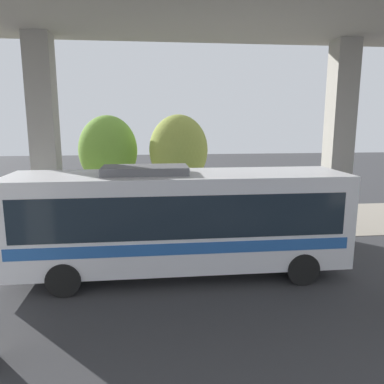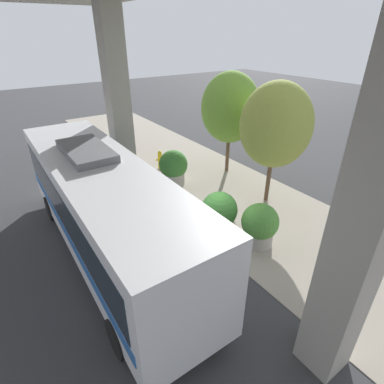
# 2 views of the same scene
# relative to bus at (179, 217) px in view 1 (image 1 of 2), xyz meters

# --- Properties ---
(ground_plane) EXTENTS (80.00, 80.00, 0.00)m
(ground_plane) POSITION_rel_bus_xyz_m (-3.16, 0.94, -1.94)
(ground_plane) COLOR #38383A
(ground_plane) RESTS_ON ground
(sidewalk_strip) EXTENTS (6.00, 40.00, 0.02)m
(sidewalk_strip) POSITION_rel_bus_xyz_m (-6.16, 0.94, -1.93)
(sidewalk_strip) COLOR gray
(sidewalk_strip) RESTS_ON ground
(overpass) EXTENTS (9.40, 19.25, 8.56)m
(overpass) POSITION_rel_bus_xyz_m (0.84, 0.94, 5.50)
(overpass) COLOR #9E998E
(overpass) RESTS_ON ground
(bus) EXTENTS (2.69, 10.53, 3.58)m
(bus) POSITION_rel_bus_xyz_m (0.00, 0.00, 0.00)
(bus) COLOR silver
(bus) RESTS_ON ground
(fire_hydrant) EXTENTS (0.48, 0.23, 1.07)m
(fire_hydrant) POSITION_rel_bus_xyz_m (-4.96, -5.33, -1.41)
(fire_hydrant) COLOR gold
(fire_hydrant) RESTS_ON ground
(planter_front) EXTENTS (1.33, 1.33, 1.62)m
(planter_front) POSITION_rel_bus_xyz_m (-4.59, 2.58, -1.13)
(planter_front) COLOR #9E998E
(planter_front) RESTS_ON ground
(planter_middle) EXTENTS (1.35, 1.35, 1.78)m
(planter_middle) POSITION_rel_bus_xyz_m (-3.75, 1.34, -1.03)
(planter_middle) COLOR #9E998E
(planter_middle) RESTS_ON ground
(planter_back) EXTENTS (1.42, 1.42, 1.78)m
(planter_back) POSITION_rel_bus_xyz_m (-4.59, -3.29, -1.04)
(planter_back) COLOR #9E998E
(planter_back) RESTS_ON ground
(street_tree_near) EXTENTS (2.93, 2.93, 5.26)m
(street_tree_near) POSITION_rel_bus_xyz_m (-7.22, 0.53, 1.55)
(street_tree_near) COLOR brown
(street_tree_near) RESTS_ON ground
(street_tree_far) EXTENTS (2.94, 2.94, 5.22)m
(street_tree_far) POSITION_rel_bus_xyz_m (-7.87, -3.01, 1.51)
(street_tree_far) COLOR brown
(street_tree_far) RESTS_ON ground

